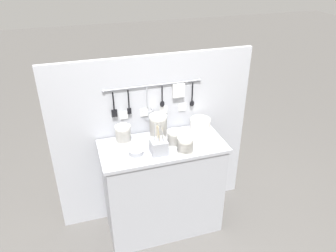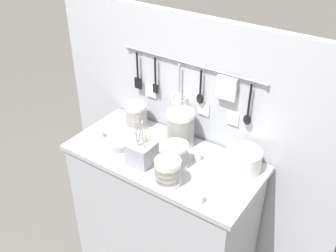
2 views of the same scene
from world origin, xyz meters
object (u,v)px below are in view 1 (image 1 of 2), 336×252
at_px(steel_mixing_bowl, 136,152).
at_px(cup_beside_plates, 209,148).
at_px(bowl_stack_short_front, 185,145).
at_px(bowl_stack_back_corner, 175,138).
at_px(cup_edge_far, 116,154).
at_px(bowl_stack_nested_right, 123,134).
at_px(bowl_stack_tall_left, 158,126).
at_px(cup_by_caddy, 178,135).
at_px(cup_centre, 142,145).
at_px(plate_stack, 200,125).
at_px(cutlery_caddy, 159,146).

relative_size(steel_mixing_bowl, cup_beside_plates, 2.58).
bearing_deg(bowl_stack_short_front, bowl_stack_back_corner, 107.37).
bearing_deg(bowl_stack_short_front, cup_edge_far, 168.56).
xyz_separation_m(bowl_stack_nested_right, cup_beside_plates, (0.67, -0.36, -0.05)).
xyz_separation_m(bowl_stack_tall_left, steel_mixing_bowl, (-0.26, -0.23, -0.09)).
bearing_deg(cup_edge_far, bowl_stack_tall_left, 26.86).
height_order(bowl_stack_nested_right, cup_by_caddy, bowl_stack_nested_right).
bearing_deg(cup_centre, cup_by_caddy, 11.22).
height_order(bowl_stack_nested_right, cup_centre, bowl_stack_nested_right).
distance_m(bowl_stack_nested_right, bowl_stack_tall_left, 0.32).
bearing_deg(cup_centre, steel_mixing_bowl, -130.98).
height_order(plate_stack, cup_centre, plate_stack).
xyz_separation_m(bowl_stack_back_corner, cup_beside_plates, (0.25, -0.18, -0.04)).
xyz_separation_m(bowl_stack_back_corner, plate_stack, (0.31, 0.17, -0.01)).
relative_size(bowl_stack_back_corner, cup_beside_plates, 2.82).
bearing_deg(cup_beside_plates, bowl_stack_tall_left, 133.60).
height_order(bowl_stack_back_corner, bowl_stack_tall_left, bowl_stack_tall_left).
bearing_deg(bowl_stack_short_front, cup_centre, 151.32).
bearing_deg(cup_centre, plate_stack, 12.94).
height_order(bowl_stack_short_front, plate_stack, bowl_stack_short_front).
relative_size(bowl_stack_short_front, cup_by_caddy, 3.03).
distance_m(plate_stack, cup_edge_far, 0.86).
relative_size(bowl_stack_back_corner, steel_mixing_bowl, 1.09).
height_order(bowl_stack_back_corner, bowl_stack_short_front, bowl_stack_short_front).
xyz_separation_m(bowl_stack_nested_right, steel_mixing_bowl, (0.06, -0.23, -0.06)).
bearing_deg(plate_stack, cup_by_caddy, -164.58).
bearing_deg(cup_edge_far, bowl_stack_nested_right, 64.18).
xyz_separation_m(bowl_stack_nested_right, bowl_stack_tall_left, (0.32, -0.00, 0.03)).
bearing_deg(bowl_stack_back_corner, cup_beside_plates, -35.41).
distance_m(bowl_stack_back_corner, steel_mixing_bowl, 0.36).
relative_size(plate_stack, cup_beside_plates, 3.97).
xyz_separation_m(plate_stack, steel_mixing_bowl, (-0.66, -0.22, -0.04)).
distance_m(plate_stack, cup_beside_plates, 0.35).
bearing_deg(bowl_stack_nested_right, cup_by_caddy, -9.40).
relative_size(bowl_stack_short_front, cup_edge_far, 3.03).
bearing_deg(cup_by_caddy, cup_edge_far, -167.04).
bearing_deg(cup_by_caddy, cup_beside_plates, -57.29).
bearing_deg(bowl_stack_short_front, cup_beside_plates, -8.33).
bearing_deg(bowl_stack_short_front, cup_by_caddy, 84.85).
distance_m(steel_mixing_bowl, cutlery_caddy, 0.20).
bearing_deg(cutlery_caddy, cup_by_caddy, 38.60).
distance_m(cutlery_caddy, cup_by_caddy, 0.31).
bearing_deg(cup_centre, bowl_stack_back_corner, -6.73).
distance_m(bowl_stack_nested_right, steel_mixing_bowl, 0.25).
relative_size(bowl_stack_short_front, bowl_stack_nested_right, 0.94).
height_order(steel_mixing_bowl, cup_centre, cup_centre).
bearing_deg(bowl_stack_tall_left, bowl_stack_short_front, -66.96).
relative_size(bowl_stack_nested_right, cutlery_caddy, 0.56).
bearing_deg(steel_mixing_bowl, cup_beside_plates, -12.34).
bearing_deg(bowl_stack_back_corner, cutlery_caddy, -153.12).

